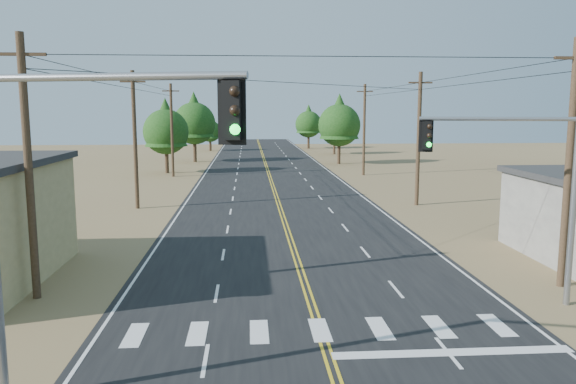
{
  "coord_description": "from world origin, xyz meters",
  "views": [
    {
      "loc": [
        -2.29,
        -9.49,
        7.2
      ],
      "look_at": [
        -0.51,
        15.67,
        3.5
      ],
      "focal_mm": 35.0,
      "sensor_mm": 36.0,
      "label": 1
    }
  ],
  "objects": [
    {
      "name": "utility_pole_right_far",
      "position": [
        10.5,
        52.0,
        5.12
      ],
      "size": [
        1.8,
        0.3,
        10.0
      ],
      "color": "#4C3826",
      "rests_on": "ground"
    },
    {
      "name": "road",
      "position": [
        0.0,
        30.0,
        0.01
      ],
      "size": [
        15.0,
        200.0,
        0.02
      ],
      "primitive_type": "cube",
      "color": "black",
      "rests_on": "ground"
    },
    {
      "name": "utility_pole_right_mid",
      "position": [
        10.5,
        32.0,
        5.12
      ],
      "size": [
        1.8,
        0.3,
        10.0
      ],
      "color": "#4C3826",
      "rests_on": "ground"
    },
    {
      "name": "signal_mast_right",
      "position": [
        7.95,
        10.29,
        4.77
      ],
      "size": [
        5.47,
        1.82,
        7.07
      ],
      "rotation": [
        0.0,
        0.0,
        -0.29
      ],
      "color": "gray",
      "rests_on": "ground"
    },
    {
      "name": "tree_left_far",
      "position": [
        -9.0,
        90.67,
        3.87
      ],
      "size": [
        3.81,
        3.81,
        6.34
      ],
      "color": "#3F2D1E",
      "rests_on": "ground"
    },
    {
      "name": "tree_right_far",
      "position": [
        9.0,
        95.5,
        5.04
      ],
      "size": [
        4.95,
        4.95,
        8.25
      ],
      "color": "#3F2D1E",
      "rests_on": "ground"
    },
    {
      "name": "utility_pole_right_near",
      "position": [
        10.5,
        12.0,
        5.12
      ],
      "size": [
        1.8,
        0.3,
        10.0
      ],
      "color": "#4C3826",
      "rests_on": "ground"
    },
    {
      "name": "utility_pole_left_far",
      "position": [
        -10.5,
        52.0,
        5.12
      ],
      "size": [
        1.8,
        0.3,
        10.0
      ],
      "color": "#4C3826",
      "rests_on": "ground"
    },
    {
      "name": "tree_right_near",
      "position": [
        9.87,
        65.2,
        5.75
      ],
      "size": [
        5.64,
        5.64,
        9.4
      ],
      "color": "#3F2D1E",
      "rests_on": "ground"
    },
    {
      "name": "tree_right_mid",
      "position": [
        11.8,
        81.96,
        4.63
      ],
      "size": [
        4.54,
        4.54,
        7.57
      ],
      "color": "#3F2D1E",
      "rests_on": "ground"
    },
    {
      "name": "signal_mast_left",
      "position": [
        -6.63,
        3.52,
        5.48
      ],
      "size": [
        6.26,
        2.0,
        8.13
      ],
      "rotation": [
        0.0,
        0.0,
        -0.26
      ],
      "color": "gray",
      "rests_on": "ground"
    },
    {
      "name": "tree_left_near",
      "position": [
        -11.65,
        55.56,
        5.26
      ],
      "size": [
        5.16,
        5.16,
        8.6
      ],
      "color": "#3F2D1E",
      "rests_on": "ground"
    },
    {
      "name": "utility_pole_left_near",
      "position": [
        -10.5,
        12.0,
        5.12
      ],
      "size": [
        1.8,
        0.3,
        10.0
      ],
      "color": "#4C3826",
      "rests_on": "ground"
    },
    {
      "name": "tree_left_mid",
      "position": [
        -9.73,
        69.42,
        5.95
      ],
      "size": [
        5.84,
        5.84,
        9.73
      ],
      "color": "#3F2D1E",
      "rests_on": "ground"
    },
    {
      "name": "utility_pole_left_mid",
      "position": [
        -10.5,
        32.0,
        5.12
      ],
      "size": [
        1.8,
        0.3,
        10.0
      ],
      "color": "#4C3826",
      "rests_on": "ground"
    }
  ]
}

